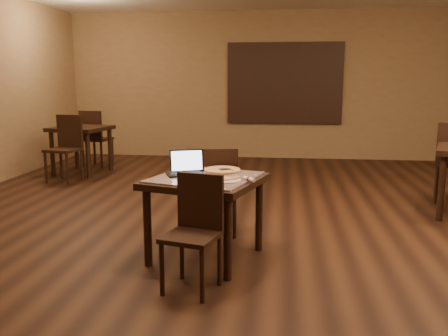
# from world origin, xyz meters

# --- Properties ---
(ground) EXTENTS (10.00, 10.00, 0.00)m
(ground) POSITION_xyz_m (0.00, 0.00, 0.00)
(ground) COLOR black
(ground) RESTS_ON ground
(wall_back) EXTENTS (8.00, 0.02, 3.00)m
(wall_back) POSITION_xyz_m (0.00, 5.00, 1.50)
(wall_back) COLOR olive
(wall_back) RESTS_ON ground
(mural) EXTENTS (2.34, 0.05, 1.64)m
(mural) POSITION_xyz_m (0.50, 4.96, 1.55)
(mural) COLOR navy
(mural) RESTS_ON wall_back
(tiled_table) EXTENTS (1.15, 1.15, 0.76)m
(tiled_table) POSITION_xyz_m (-0.20, -0.84, 0.66)
(tiled_table) COLOR black
(tiled_table) RESTS_ON ground
(chair_main_near) EXTENTS (0.47, 0.47, 0.90)m
(chair_main_near) POSITION_xyz_m (-0.18, -1.46, 0.51)
(chair_main_near) COLOR black
(chair_main_near) RESTS_ON ground
(chair_main_far) EXTENTS (0.49, 0.49, 0.94)m
(chair_main_far) POSITION_xyz_m (-0.18, -0.22, 0.53)
(chair_main_far) COLOR black
(chair_main_far) RESTS_ON ground
(laptop) EXTENTS (0.37, 0.35, 0.22)m
(laptop) POSITION_xyz_m (-0.40, -0.74, 0.82)
(laptop) COLOR black
(laptop) RESTS_ON tiled_table
(plate) EXTENTS (0.23, 0.23, 0.01)m
(plate) POSITION_xyz_m (0.02, -1.02, 0.77)
(plate) COLOR white
(plate) RESTS_ON tiled_table
(pizza_slice) EXTENTS (0.24, 0.24, 0.02)m
(pizza_slice) POSITION_xyz_m (0.02, -1.02, 0.79)
(pizza_slice) COLOR beige
(pizza_slice) RESTS_ON plate
(pizza_pan) EXTENTS (0.34, 0.34, 0.01)m
(pizza_pan) POSITION_xyz_m (-0.08, -0.60, 0.77)
(pizza_pan) COLOR silver
(pizza_pan) RESTS_ON tiled_table
(pizza_whole) EXTENTS (0.34, 0.34, 0.02)m
(pizza_whole) POSITION_xyz_m (-0.08, -0.60, 0.78)
(pizza_whole) COLOR beige
(pizza_whole) RESTS_ON pizza_pan
(spatula) EXTENTS (0.19, 0.23, 0.01)m
(spatula) POSITION_xyz_m (-0.06, -0.62, 0.79)
(spatula) COLOR silver
(spatula) RESTS_ON pizza_whole
(napkin_roll) EXTENTS (0.12, 0.14, 0.04)m
(napkin_roll) POSITION_xyz_m (0.20, -0.98, 0.78)
(napkin_roll) COLOR white
(napkin_roll) RESTS_ON tiled_table
(other_table_b) EXTENTS (1.01, 1.01, 0.82)m
(other_table_b) POSITION_xyz_m (-3.00, 2.89, 0.68)
(other_table_b) COLOR black
(other_table_b) RESTS_ON ground
(other_table_b_chair_near) EXTENTS (0.53, 0.53, 1.06)m
(other_table_b_chair_near) POSITION_xyz_m (-2.98, 2.27, 0.60)
(other_table_b_chair_near) COLOR black
(other_table_b_chair_near) RESTS_ON ground
(other_table_b_chair_far) EXTENTS (0.53, 0.53, 1.06)m
(other_table_b_chair_far) POSITION_xyz_m (-3.02, 3.51, 0.60)
(other_table_b_chair_far) COLOR black
(other_table_b_chair_far) RESTS_ON ground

